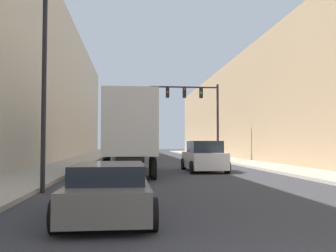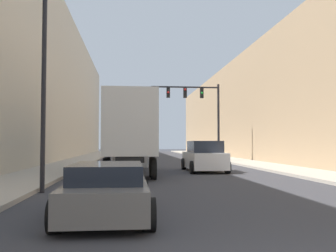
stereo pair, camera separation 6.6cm
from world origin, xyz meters
name	(u,v)px [view 2 (the right image)]	position (x,y,z in m)	size (l,w,h in m)	color
sidewalk_right	(235,161)	(7.05, 30.00, 0.07)	(2.99, 80.00, 0.15)	#B2A899
sidewalk_left	(78,161)	(-7.05, 30.00, 0.07)	(2.99, 80.00, 0.15)	#B2A899
building_right	(281,104)	(11.55, 30.00, 5.35)	(6.00, 80.00, 10.70)	tan
building_left	(26,78)	(-11.55, 30.00, 7.40)	(6.00, 80.00, 14.80)	beige
semi_truck	(130,132)	(-2.47, 18.37, 2.32)	(2.46, 11.97, 4.11)	silver
sedan_car	(108,190)	(-2.96, 5.26, 0.60)	(1.99, 4.48, 1.21)	slate
suv_car	(204,157)	(1.91, 18.36, 0.85)	(2.20, 4.64, 1.80)	silver
traffic_signal_gantry	(201,106)	(3.84, 29.29, 4.94)	(6.14, 0.35, 6.96)	black
street_lamp	(44,43)	(-5.40, 9.55, 5.09)	(0.44, 0.44, 8.14)	black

